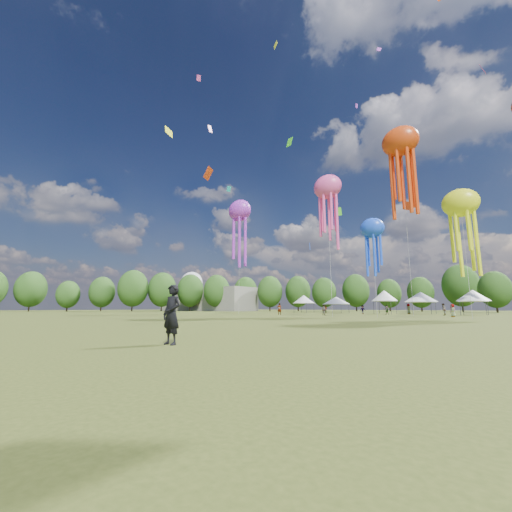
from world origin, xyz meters
The scene contains 10 objects.
ground centered at (0.00, 0.00, 0.00)m, with size 300.00×300.00×0.00m, color #384416.
observer_main centered at (8.85, -1.41, 0.98)m, with size 0.71×0.47×1.96m, color black.
spectator_near centered at (-6.02, 37.55, 0.83)m, with size 0.81×0.63×1.66m, color gray.
spectators_far centered at (-0.59, 49.20, 0.87)m, with size 25.66×23.25×1.93m.
festival_tents centered at (-4.47, 56.33, 3.07)m, with size 38.34×11.23×4.43m.
show_kites centered at (4.02, 39.79, 20.56)m, with size 49.87×16.32×30.42m.
small_kites centered at (0.04, 42.09, 31.31)m, with size 67.54×61.40×43.03m.
treeline centered at (-3.87, 62.51, 6.54)m, with size 201.57×95.24×13.43m.
hangar centered at (-72.00, 72.00, 4.00)m, with size 40.00×12.00×8.00m, color gray.
radome centered at (-88.00, 78.00, 9.99)m, with size 9.00×9.00×16.00m.
Camera 1 is at (17.81, -7.89, 1.20)m, focal length 22.39 mm.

